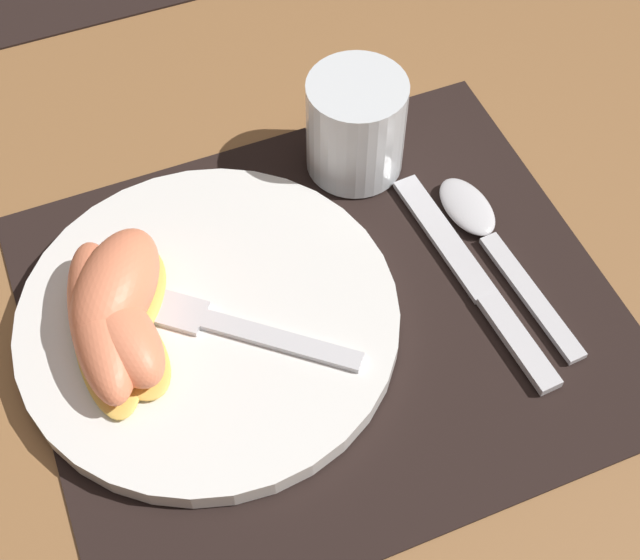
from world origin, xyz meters
TOP-DOWN VIEW (x-y plane):
  - ground_plane at (0.00, 0.00)m, footprint 3.00×3.00m
  - placemat at (0.00, 0.00)m, footprint 0.40×0.35m
  - plate at (-0.08, 0.02)m, footprint 0.26×0.26m
  - juice_glass at (0.08, 0.12)m, footprint 0.08×0.08m
  - knife at (0.11, -0.02)m, footprint 0.03×0.20m
  - spoon at (0.14, 0.02)m, footprint 0.04×0.18m
  - fork at (-0.08, 0.01)m, footprint 0.15×0.13m
  - citrus_wedge_0 at (-0.13, 0.05)m, footprint 0.10×0.11m
  - citrus_wedge_1 at (-0.15, 0.03)m, footprint 0.06×0.14m
  - citrus_wedge_2 at (-0.14, 0.01)m, footprint 0.07×0.10m

SIDE VIEW (x-z plane):
  - ground_plane at x=0.00m, z-range 0.00..0.00m
  - placemat at x=0.00m, z-range 0.00..0.00m
  - knife at x=0.11m, z-range 0.00..0.01m
  - spoon at x=0.14m, z-range 0.00..0.01m
  - plate at x=-0.08m, z-range 0.00..0.02m
  - fork at x=-0.08m, z-range 0.02..0.03m
  - citrus_wedge_2 at x=-0.14m, z-range 0.02..0.06m
  - citrus_wedge_1 at x=-0.15m, z-range 0.02..0.06m
  - juice_glass at x=0.08m, z-range 0.00..0.08m
  - citrus_wedge_0 at x=-0.13m, z-range 0.02..0.06m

